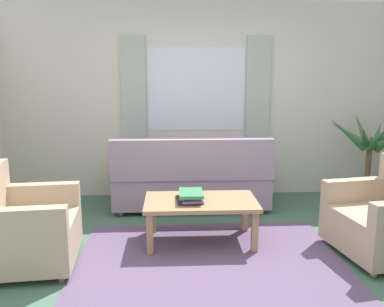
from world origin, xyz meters
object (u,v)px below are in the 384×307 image
at_px(couch, 191,179).
at_px(armchair_left, 20,227).
at_px(book_stack_on_table, 190,196).
at_px(coffee_table, 201,205).
at_px(potted_plant, 369,160).

height_order(couch, armchair_left, couch).
bearing_deg(armchair_left, couch, -51.65).
bearing_deg(armchair_left, book_stack_on_table, -80.85).
height_order(couch, coffee_table, couch).
relative_size(armchair_left, potted_plant, 0.72).
distance_m(couch, book_stack_on_table, 1.11).
height_order(coffee_table, potted_plant, potted_plant).
distance_m(couch, potted_plant, 2.28).
xyz_separation_m(couch, coffee_table, (0.04, -1.07, 0.01)).
height_order(book_stack_on_table, potted_plant, potted_plant).
xyz_separation_m(book_stack_on_table, potted_plant, (2.33, 1.15, 0.09)).
bearing_deg(book_stack_on_table, armchair_left, -165.49).
xyz_separation_m(armchair_left, coffee_table, (1.60, 0.42, 0.03)).
bearing_deg(couch, potted_plant, -178.82).
xyz_separation_m(armchair_left, potted_plant, (3.83, 1.53, 0.22)).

